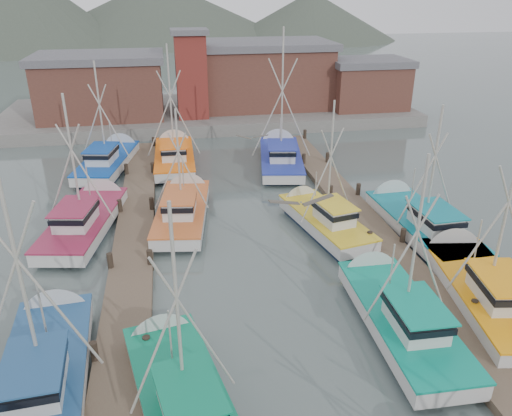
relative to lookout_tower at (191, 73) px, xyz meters
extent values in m
plane|color=#465551|center=(2.00, -33.00, -5.55)|extent=(260.00, 260.00, 0.00)
cube|color=brown|center=(-5.00, -29.00, -5.35)|extent=(2.20, 46.00, 0.40)
cylinder|color=black|center=(-6.00, -35.00, -5.10)|extent=(0.30, 0.30, 1.50)
cylinder|color=black|center=(-6.00, -28.00, -5.10)|extent=(0.30, 0.30, 1.50)
cylinder|color=black|center=(-6.00, -21.00, -5.10)|extent=(0.30, 0.30, 1.50)
cylinder|color=black|center=(-6.00, -14.00, -5.10)|extent=(0.30, 0.30, 1.50)
cylinder|color=black|center=(-6.00, -7.00, -5.10)|extent=(0.30, 0.30, 1.50)
cylinder|color=black|center=(-4.00, -35.00, -5.10)|extent=(0.30, 0.30, 1.50)
cylinder|color=black|center=(-4.00, -28.00, -5.10)|extent=(0.30, 0.30, 1.50)
cylinder|color=black|center=(-4.00, -21.00, -5.10)|extent=(0.30, 0.30, 1.50)
cylinder|color=black|center=(-4.00, -14.00, -5.10)|extent=(0.30, 0.30, 1.50)
cylinder|color=black|center=(-4.00, -7.00, -5.10)|extent=(0.30, 0.30, 1.50)
cube|color=brown|center=(9.00, -29.00, -5.35)|extent=(2.20, 46.00, 0.40)
cylinder|color=black|center=(8.00, -35.00, -5.10)|extent=(0.30, 0.30, 1.50)
cylinder|color=black|center=(8.00, -28.00, -5.10)|extent=(0.30, 0.30, 1.50)
cylinder|color=black|center=(8.00, -21.00, -5.10)|extent=(0.30, 0.30, 1.50)
cylinder|color=black|center=(8.00, -14.00, -5.10)|extent=(0.30, 0.30, 1.50)
cylinder|color=black|center=(8.00, -7.00, -5.10)|extent=(0.30, 0.30, 1.50)
cylinder|color=black|center=(10.00, -35.00, -5.10)|extent=(0.30, 0.30, 1.50)
cylinder|color=black|center=(10.00, -28.00, -5.10)|extent=(0.30, 0.30, 1.50)
cylinder|color=black|center=(10.00, -21.00, -5.10)|extent=(0.30, 0.30, 1.50)
cylinder|color=black|center=(10.00, -14.00, -5.10)|extent=(0.30, 0.30, 1.50)
cylinder|color=black|center=(10.00, -7.00, -5.10)|extent=(0.30, 0.30, 1.50)
cube|color=gray|center=(2.00, 4.00, -4.95)|extent=(44.00, 16.00, 1.20)
cube|color=brown|center=(-9.00, 2.00, -1.60)|extent=(12.00, 8.00, 5.50)
cube|color=slate|center=(-9.00, 2.00, 1.50)|extent=(12.72, 8.48, 0.70)
cube|color=brown|center=(8.00, 4.00, -1.25)|extent=(14.00, 9.00, 6.20)
cube|color=slate|center=(8.00, 4.00, 2.20)|extent=(14.84, 9.54, 0.70)
cube|color=brown|center=(19.00, 1.00, -2.10)|extent=(8.00, 6.00, 4.50)
cube|color=slate|center=(19.00, 1.00, 0.50)|extent=(8.48, 6.36, 0.70)
cube|color=maroon|center=(0.00, 0.00, -0.35)|extent=(3.00, 3.00, 8.00)
cube|color=slate|center=(0.00, 0.00, 3.90)|extent=(3.60, 3.60, 0.50)
cone|color=#444D40|center=(-38.00, 82.00, -5.55)|extent=(110.00, 110.00, 42.00)
cone|color=#444D40|center=(-3.00, 97.00, -5.55)|extent=(140.00, 140.00, 30.00)
cone|color=#444D40|center=(37.00, 87.00, -5.55)|extent=(90.00, 90.00, 24.00)
cube|color=#112039|center=(-2.71, -38.09, -5.50)|extent=(3.84, 7.67, 0.70)
cube|color=silver|center=(-2.71, -38.09, -4.85)|extent=(4.37, 8.72, 0.80)
cube|color=#0A7C56|center=(-2.71, -38.09, -4.47)|extent=(4.46, 8.82, 0.10)
cone|color=silver|center=(-3.57, -34.01, -5.00)|extent=(2.78, 1.61, 2.61)
cube|color=silver|center=(-2.51, -39.07, -3.90)|extent=(2.16, 2.79, 1.10)
cube|color=black|center=(-2.51, -39.07, -3.67)|extent=(2.32, 3.06, 0.28)
cube|color=#0A7C56|center=(-2.51, -39.07, -3.31)|extent=(2.46, 3.25, 0.07)
cylinder|color=#ADA99F|center=(-2.68, -38.26, -0.88)|extent=(0.14, 0.14, 7.14)
cylinder|color=#ADA99F|center=(-3.20, -38.36, -1.72)|extent=(2.51, 0.61, 5.58)
cylinder|color=#ADA99F|center=(-2.15, -38.15, -1.72)|extent=(2.51, 0.61, 5.58)
cylinder|color=#ADA99F|center=(-3.02, -36.62, -3.25)|extent=(0.08, 0.08, 2.33)
cube|color=#112039|center=(6.62, -35.15, -5.50)|extent=(2.69, 7.75, 0.70)
cube|color=silver|center=(6.62, -35.15, -4.85)|extent=(3.06, 8.80, 0.80)
cube|color=#089074|center=(6.62, -35.15, -4.47)|extent=(3.14, 8.89, 0.10)
cone|color=silver|center=(6.72, -30.78, -5.00)|extent=(2.76, 1.17, 2.73)
cube|color=silver|center=(6.59, -36.20, -3.90)|extent=(1.83, 2.66, 1.10)
cube|color=black|center=(6.59, -36.20, -3.67)|extent=(1.95, 2.93, 0.28)
cube|color=#089074|center=(6.59, -36.20, -3.31)|extent=(2.07, 3.11, 0.07)
cylinder|color=#ADA99F|center=(6.61, -35.32, -0.93)|extent=(0.12, 0.12, 7.04)
cylinder|color=#ADA99F|center=(6.05, -35.31, -1.76)|extent=(2.52, 0.15, 5.51)
cylinder|color=#ADA99F|center=(7.17, -35.34, -1.76)|extent=(2.52, 0.15, 5.51)
cylinder|color=#ADA99F|center=(6.66, -33.58, -3.25)|extent=(0.07, 0.07, 2.44)
cube|color=#112039|center=(-7.64, -35.99, -5.50)|extent=(3.08, 7.98, 0.70)
cube|color=silver|center=(-7.64, -35.99, -4.85)|extent=(3.50, 9.07, 0.80)
cube|color=navy|center=(-7.64, -35.99, -4.47)|extent=(3.59, 9.17, 0.10)
cone|color=silver|center=(-7.95, -31.56, -5.00)|extent=(2.84, 1.29, 2.78)
cube|color=silver|center=(-7.57, -37.06, -3.90)|extent=(1.97, 2.79, 1.10)
cube|color=black|center=(-7.57, -37.06, -3.67)|extent=(2.11, 3.06, 0.28)
cube|color=navy|center=(-7.57, -37.06, -3.31)|extent=(2.23, 3.25, 0.07)
cylinder|color=#ADA99F|center=(-7.63, -36.17, -0.21)|extent=(0.14, 0.14, 8.49)
cylinder|color=#ADA99F|center=(-8.24, -36.21, -1.20)|extent=(3.03, 0.31, 6.63)
cylinder|color=#ADA99F|center=(-7.02, -36.13, -1.20)|extent=(3.03, 0.31, 6.63)
cylinder|color=#ADA99F|center=(-7.75, -34.40, -3.25)|extent=(0.08, 0.08, 2.67)
cube|color=#112039|center=(11.32, -33.90, -5.50)|extent=(3.91, 8.41, 0.70)
cube|color=silver|center=(11.32, -33.90, -4.85)|extent=(4.44, 9.55, 0.80)
cube|color=#FF9C0F|center=(11.32, -33.90, -4.47)|extent=(4.54, 9.66, 0.10)
cone|color=silver|center=(12.05, -29.36, -5.00)|extent=(3.04, 1.54, 2.91)
cube|color=silver|center=(11.15, -34.98, -3.90)|extent=(2.29, 3.02, 1.10)
cube|color=black|center=(11.15, -34.98, -3.67)|extent=(2.45, 3.31, 0.28)
cube|color=#FF9C0F|center=(11.15, -34.98, -3.31)|extent=(2.60, 3.51, 0.07)
cylinder|color=#ADA99F|center=(11.29, -34.08, -0.65)|extent=(0.15, 0.15, 7.61)
cylinder|color=#ADA99F|center=(10.68, -33.98, -1.54)|extent=(2.70, 0.53, 5.95)
cylinder|color=#ADA99F|center=(11.58, -32.26, -3.25)|extent=(0.09, 0.09, 2.69)
cube|color=#112039|center=(-2.10, -22.47, -5.50)|extent=(3.54, 7.91, 0.70)
cube|color=silver|center=(-2.10, -22.47, -4.85)|extent=(4.02, 8.99, 0.80)
cube|color=#D1632B|center=(-2.10, -22.47, -4.47)|extent=(4.11, 9.09, 0.10)
cone|color=silver|center=(-1.49, -18.17, -5.00)|extent=(2.84, 1.47, 2.71)
cube|color=silver|center=(-2.24, -23.50, -3.90)|extent=(2.10, 2.82, 1.10)
cube|color=black|center=(-2.24, -23.50, -3.67)|extent=(2.25, 3.10, 0.28)
cube|color=#D1632B|center=(-2.24, -23.50, -3.31)|extent=(2.39, 3.29, 0.07)
cylinder|color=#ADA99F|center=(-2.12, -22.64, -1.38)|extent=(0.14, 0.14, 6.15)
cylinder|color=#ADA99F|center=(-2.67, -22.56, -2.10)|extent=(2.20, 0.40, 4.81)
cylinder|color=#ADA99F|center=(-1.57, -22.72, -2.10)|extent=(2.20, 0.40, 4.81)
cylinder|color=#ADA99F|center=(-1.88, -20.92, -3.25)|extent=(0.08, 0.08, 2.42)
cube|color=#112039|center=(6.30, -25.33, -5.50)|extent=(3.59, 7.15, 0.70)
cube|color=silver|center=(6.30, -25.33, -4.85)|extent=(4.07, 8.13, 0.80)
cube|color=yellow|center=(6.30, -25.33, -4.47)|extent=(4.16, 8.22, 0.10)
cone|color=silver|center=(5.50, -21.52, -5.00)|extent=(2.60, 1.58, 2.43)
cube|color=silver|center=(6.49, -26.24, -3.90)|extent=(2.02, 2.61, 1.10)
cube|color=black|center=(6.49, -26.24, -3.67)|extent=(2.16, 2.85, 0.28)
cube|color=yellow|center=(6.49, -26.24, -3.31)|extent=(2.29, 3.03, 0.07)
cylinder|color=#ADA99F|center=(6.33, -25.48, -1.00)|extent=(0.13, 0.13, 6.91)
cylinder|color=#ADA99F|center=(5.84, -25.58, -1.81)|extent=(2.43, 0.59, 5.40)
cylinder|color=#ADA99F|center=(6.82, -25.38, -1.81)|extent=(2.43, 0.59, 5.40)
cylinder|color=#ADA99F|center=(6.01, -23.96, -3.25)|extent=(0.07, 0.07, 2.17)
cube|color=#112039|center=(-7.96, -22.94, -5.50)|extent=(4.01, 8.32, 0.70)
cube|color=silver|center=(-7.96, -22.94, -4.85)|extent=(4.56, 9.45, 0.80)
cube|color=maroon|center=(-7.96, -22.94, -4.47)|extent=(4.67, 9.56, 0.10)
cone|color=silver|center=(-7.12, -18.48, -5.00)|extent=(2.98, 1.60, 2.83)
cube|color=silver|center=(-8.16, -24.01, -3.90)|extent=(2.30, 3.01, 1.10)
cube|color=black|center=(-8.16, -24.01, -3.67)|extent=(2.46, 3.30, 0.28)
cube|color=maroon|center=(-8.16, -24.01, -3.31)|extent=(2.61, 3.50, 0.07)
cylinder|color=#ADA99F|center=(-7.99, -23.12, -0.79)|extent=(0.16, 0.16, 7.32)
cylinder|color=#ADA99F|center=(-8.60, -23.00, -1.65)|extent=(2.60, 0.58, 5.72)
cylinder|color=#ADA99F|center=(-7.38, -23.23, -1.65)|extent=(2.60, 0.58, 5.72)
cylinder|color=#ADA99F|center=(-7.66, -21.34, -3.25)|extent=(0.09, 0.09, 2.72)
cube|color=#112039|center=(11.79, -26.85, -5.50)|extent=(2.99, 8.33, 0.70)
cube|color=silver|center=(11.79, -26.85, -4.85)|extent=(3.40, 9.46, 0.80)
cube|color=#0A7987|center=(11.79, -26.85, -4.47)|extent=(3.50, 9.56, 0.10)
cone|color=silver|center=(11.63, -22.18, -5.00)|extent=(2.99, 1.20, 2.96)
cube|color=silver|center=(11.83, -27.98, -3.90)|extent=(2.01, 2.87, 1.10)
cube|color=black|center=(11.83, -27.98, -3.67)|extent=(2.14, 3.16, 0.28)
cube|color=#0A7987|center=(11.83, -27.98, -3.31)|extent=(2.27, 3.35, 0.07)
cylinder|color=#ADA99F|center=(11.80, -27.04, -1.05)|extent=(0.14, 0.14, 6.80)
cylinder|color=#ADA99F|center=(11.17, -27.06, -1.85)|extent=(2.45, 0.19, 5.32)
cylinder|color=#ADA99F|center=(12.43, -27.02, -1.85)|extent=(2.45, 0.19, 5.32)
cylinder|color=#ADA99F|center=(11.74, -25.17, -3.25)|extent=(0.08, 0.08, 2.74)
cube|color=#112039|center=(-2.29, -11.64, -5.50)|extent=(2.78, 8.15, 0.70)
cube|color=silver|center=(-2.29, -11.64, -4.85)|extent=(3.16, 9.27, 0.80)
cube|color=orange|center=(-2.29, -11.64, -4.47)|extent=(3.26, 9.36, 0.10)
cone|color=silver|center=(-2.21, -7.03, -5.00)|extent=(2.90, 1.15, 2.88)
cube|color=silver|center=(-2.31, -12.74, -3.90)|extent=(1.91, 2.80, 1.10)
cube|color=black|center=(-2.31, -12.74, -3.67)|extent=(2.03, 3.08, 0.28)
cube|color=orange|center=(-2.31, -12.74, -3.31)|extent=(2.16, 3.26, 0.07)
cylinder|color=#ADA99F|center=(-2.29, -11.82, -0.17)|extent=(0.13, 0.13, 8.57)
cylinder|color=#ADA99F|center=(-2.88, -11.81, -1.17)|extent=(3.05, 0.15, 6.69)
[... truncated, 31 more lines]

